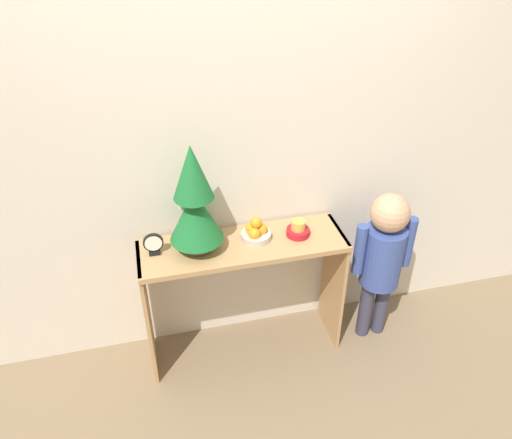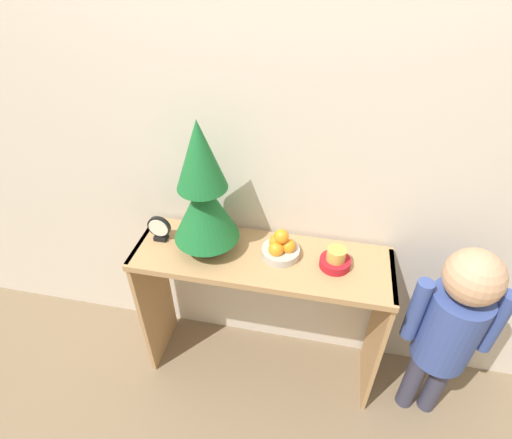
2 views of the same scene
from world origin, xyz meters
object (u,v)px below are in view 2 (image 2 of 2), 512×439
Objects in this scene: mini_tree at (203,193)px; fruit_bowl at (281,248)px; child_figure at (452,323)px; desk_clock at (159,229)px; singing_bowl at (335,260)px.

mini_tree is 3.69× the size of fruit_bowl.
child_figure is (0.73, -0.10, -0.20)m from fruit_bowl.
mini_tree is 4.85× the size of desk_clock.
child_figure is at bearing -4.25° from desk_clock.
fruit_bowl is 1.31× the size of desk_clock.
mini_tree reaches higher than singing_bowl.
mini_tree is at bearing -2.88° from desk_clock.
fruit_bowl is at bearing 172.44° from child_figure.
fruit_bowl is 0.76m from child_figure.
singing_bowl is (0.55, -0.01, -0.25)m from mini_tree.
child_figure is (1.05, -0.08, -0.45)m from mini_tree.
desk_clock is 1.30m from child_figure.
child_figure reaches higher than singing_bowl.
child_figure is at bearing -4.54° from mini_tree.
child_figure is at bearing -8.83° from singing_bowl.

